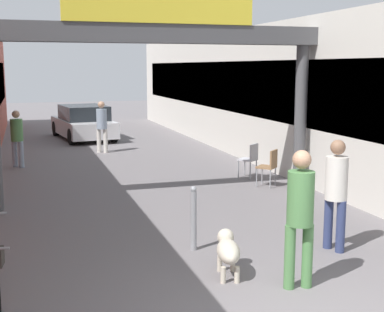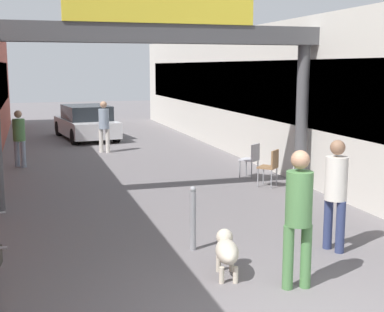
# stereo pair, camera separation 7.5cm
# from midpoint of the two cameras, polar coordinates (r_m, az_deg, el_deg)

# --- Properties ---
(storefront_right) EXTENTS (3.00, 26.00, 3.99)m
(storefront_right) POSITION_cam_midpoint_polar(r_m,az_deg,el_deg) (17.23, 10.02, 6.61)
(storefront_right) COLOR beige
(storefront_right) RESTS_ON ground_plane
(arcade_sign_gateway) EXTENTS (7.40, 0.47, 4.33)m
(arcade_sign_gateway) POSITION_cam_midpoint_polar(r_m,az_deg,el_deg) (11.31, -3.23, 10.86)
(arcade_sign_gateway) COLOR #4C4C4F
(arcade_sign_gateway) RESTS_ON ground_plane
(pedestrian_with_dog) EXTENTS (0.39, 0.38, 1.80)m
(pedestrian_with_dog) POSITION_cam_midpoint_polar(r_m,az_deg,el_deg) (6.91, 11.61, -5.65)
(pedestrian_with_dog) COLOR #4C7F47
(pedestrian_with_dog) RESTS_ON ground_plane
(pedestrian_companion) EXTENTS (0.43, 0.43, 1.74)m
(pedestrian_companion) POSITION_cam_midpoint_polar(r_m,az_deg,el_deg) (8.47, 15.34, -3.30)
(pedestrian_companion) COLOR navy
(pedestrian_companion) RESTS_ON ground_plane
(pedestrian_carrying_crate) EXTENTS (0.48, 0.48, 1.61)m
(pedestrian_carrying_crate) POSITION_cam_midpoint_polar(r_m,az_deg,el_deg) (15.86, -17.84, 2.15)
(pedestrian_carrying_crate) COLOR #8C9EB2
(pedestrian_carrying_crate) RESTS_ON ground_plane
(pedestrian_elderly_walking) EXTENTS (0.47, 0.47, 1.70)m
(pedestrian_elderly_walking) POSITION_cam_midpoint_polar(r_m,az_deg,el_deg) (17.90, -9.26, 3.46)
(pedestrian_elderly_walking) COLOR silver
(pedestrian_elderly_walking) RESTS_ON ground_plane
(dog_on_leash) EXTENTS (0.47, 0.83, 0.58)m
(dog_on_leash) POSITION_cam_midpoint_polar(r_m,az_deg,el_deg) (7.40, 3.99, -9.94)
(dog_on_leash) COLOR beige
(dog_on_leash) RESTS_ON ground_plane
(bollard_post_metal) EXTENTS (0.10, 0.10, 1.02)m
(bollard_post_metal) POSITION_cam_midpoint_polar(r_m,az_deg,el_deg) (8.32, 0.35, -6.61)
(bollard_post_metal) COLOR gray
(bollard_post_metal) RESTS_ON ground_plane
(cafe_chair_wood_nearer) EXTENTS (0.57, 0.57, 0.89)m
(cafe_chair_wood_nearer) POSITION_cam_midpoint_polar(r_m,az_deg,el_deg) (12.77, 8.56, -0.91)
(cafe_chair_wood_nearer) COLOR gray
(cafe_chair_wood_nearer) RESTS_ON ground_plane
(cafe_chair_aluminium_farther) EXTENTS (0.56, 0.56, 0.89)m
(cafe_chair_aluminium_farther) POSITION_cam_midpoint_polar(r_m,az_deg,el_deg) (13.73, 6.56, -0.13)
(cafe_chair_aluminium_farther) COLOR gray
(cafe_chair_aluminium_farther) RESTS_ON ground_plane
(parked_car_white) EXTENTS (2.28, 4.20, 1.33)m
(parked_car_white) POSITION_cam_midpoint_polar(r_m,az_deg,el_deg) (21.49, -11.13, 3.51)
(parked_car_white) COLOR silver
(parked_car_white) RESTS_ON ground_plane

